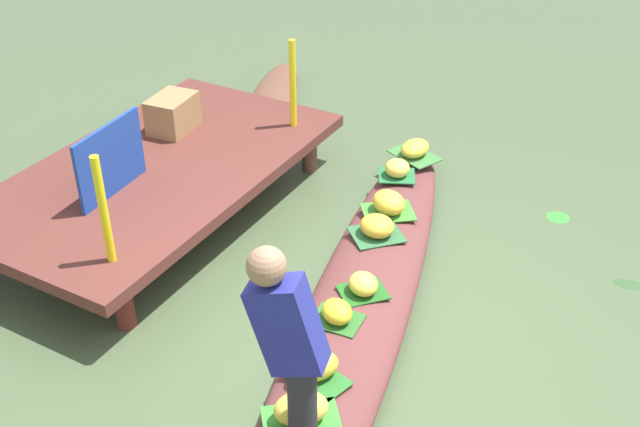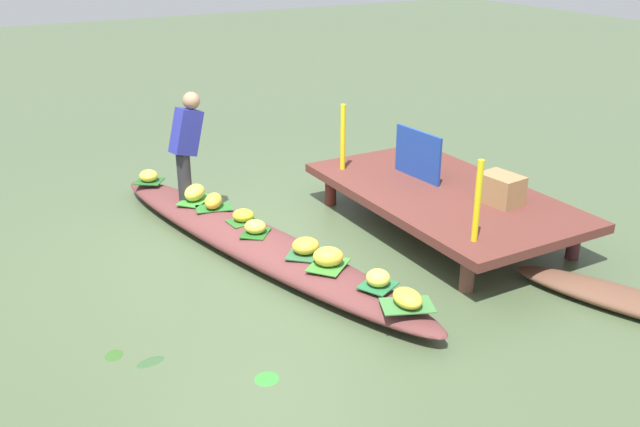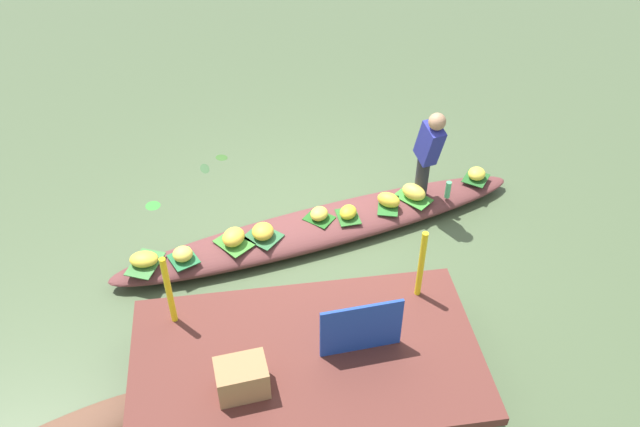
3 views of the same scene
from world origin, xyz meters
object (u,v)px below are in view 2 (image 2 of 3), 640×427
(vendor_boat, at_px, (254,242))
(market_banner, at_px, (418,155))
(banana_bunch_6, at_px, (195,193))
(banana_bunch_8, at_px, (255,227))
(banana_bunch_4, at_px, (213,201))
(vendor_person, at_px, (186,140))
(banana_bunch_5, at_px, (306,246))
(water_bottle, at_px, (185,180))
(banana_bunch_7, at_px, (149,176))
(banana_bunch_2, at_px, (407,298))
(banana_bunch_3, at_px, (243,215))
(banana_bunch_0, at_px, (378,278))
(banana_bunch_1, at_px, (328,256))
(produce_crate, at_px, (501,189))
(moored_boat, at_px, (628,301))

(vendor_boat, bearing_deg, market_banner, 77.22)
(banana_bunch_6, relative_size, banana_bunch_8, 1.37)
(banana_bunch_4, relative_size, vendor_person, 0.23)
(vendor_boat, bearing_deg, banana_bunch_5, 3.40)
(banana_bunch_8, xyz_separation_m, water_bottle, (-1.62, -0.18, 0.04))
(banana_bunch_7, bearing_deg, banana_bunch_2, 13.51)
(vendor_boat, xyz_separation_m, water_bottle, (-1.57, -0.19, 0.24))
(vendor_boat, xyz_separation_m, banana_bunch_3, (-0.29, 0.01, 0.20))
(banana_bunch_3, relative_size, banana_bunch_5, 0.86)
(banana_bunch_4, bearing_deg, water_bottle, -175.19)
(banana_bunch_3, height_order, banana_bunch_8, banana_bunch_8)
(banana_bunch_3, relative_size, banana_bunch_4, 0.81)
(banana_bunch_0, bearing_deg, vendor_person, -166.44)
(vendor_boat, distance_m, banana_bunch_5, 0.80)
(banana_bunch_3, bearing_deg, banana_bunch_1, 11.23)
(banana_bunch_0, bearing_deg, banana_bunch_8, -163.39)
(banana_bunch_3, xyz_separation_m, banana_bunch_5, (1.03, 0.21, 0.01))
(banana_bunch_7, height_order, produce_crate, produce_crate)
(water_bottle, relative_size, produce_crate, 0.52)
(moored_boat, relative_size, produce_crate, 4.86)
(banana_bunch_8, bearing_deg, banana_bunch_0, 16.61)
(banana_bunch_4, bearing_deg, banana_bunch_0, 13.61)
(banana_bunch_0, distance_m, banana_bunch_8, 1.66)
(banana_bunch_0, height_order, banana_bunch_7, banana_bunch_0)
(moored_boat, height_order, market_banner, market_banner)
(banana_bunch_2, relative_size, banana_bunch_4, 1.09)
(banana_bunch_6, relative_size, produce_crate, 0.71)
(banana_bunch_1, height_order, banana_bunch_7, banana_bunch_1)
(banana_bunch_4, xyz_separation_m, banana_bunch_8, (0.87, 0.12, -0.01))
(produce_crate, bearing_deg, banana_bunch_3, -119.48)
(banana_bunch_3, distance_m, banana_bunch_8, 0.35)
(banana_bunch_5, bearing_deg, water_bottle, -169.88)
(water_bottle, relative_size, market_banner, 0.30)
(market_banner, bearing_deg, water_bottle, -128.18)
(vendor_boat, xyz_separation_m, banana_bunch_7, (-2.05, -0.50, 0.20))
(banana_bunch_5, bearing_deg, banana_bunch_4, -167.34)
(banana_bunch_1, height_order, banana_bunch_5, banana_bunch_1)
(banana_bunch_6, bearing_deg, market_banner, 64.38)
(banana_bunch_0, bearing_deg, market_banner, 134.95)
(vendor_boat, bearing_deg, banana_bunch_3, 164.31)
(banana_bunch_1, distance_m, banana_bunch_3, 1.39)
(banana_bunch_7, bearing_deg, banana_bunch_6, 17.25)
(water_bottle, bearing_deg, banana_bunch_7, -146.76)
(vendor_boat, distance_m, moored_boat, 3.70)
(banana_bunch_4, bearing_deg, moored_boat, 36.08)
(banana_bunch_0, xyz_separation_m, banana_bunch_8, (-1.59, -0.47, -0.00))
(banana_bunch_8, bearing_deg, vendor_person, -170.19)
(banana_bunch_0, bearing_deg, moored_boat, 61.02)
(vendor_boat, height_order, banana_bunch_4, banana_bunch_4)
(water_bottle, bearing_deg, market_banner, 56.27)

